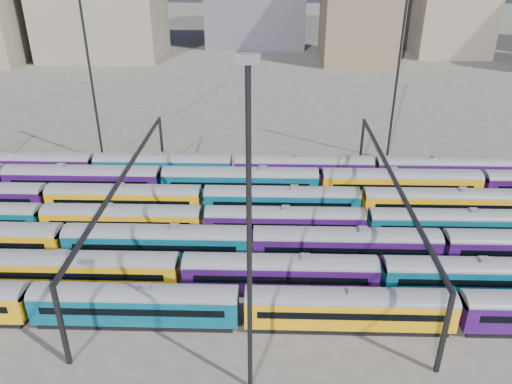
{
  "coord_description": "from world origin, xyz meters",
  "views": [
    {
      "loc": [
        -3.74,
        -49.95,
        31.12
      ],
      "look_at": [
        -5.35,
        5.87,
        3.0
      ],
      "focal_mm": 35.0,
      "sensor_mm": 36.0,
      "label": 1
    }
  ],
  "objects_px": {
    "rake_1": "(181,269)",
    "rake_2": "(346,243)",
    "rake_0": "(349,305)",
    "mast_2": "(249,234)"
  },
  "relations": [
    {
      "from": "rake_0",
      "to": "rake_1",
      "type": "distance_m",
      "value": 16.53
    },
    {
      "from": "rake_1",
      "to": "rake_2",
      "type": "distance_m",
      "value": 17.49
    },
    {
      "from": "rake_0",
      "to": "rake_2",
      "type": "distance_m",
      "value": 10.05
    },
    {
      "from": "rake_0",
      "to": "mast_2",
      "type": "height_order",
      "value": "mast_2"
    },
    {
      "from": "rake_0",
      "to": "rake_1",
      "type": "height_order",
      "value": "rake_1"
    },
    {
      "from": "rake_0",
      "to": "rake_2",
      "type": "xyz_separation_m",
      "value": [
        1.01,
        10.0,
        0.15
      ]
    },
    {
      "from": "rake_1",
      "to": "rake_2",
      "type": "bearing_deg",
      "value": 16.61
    },
    {
      "from": "rake_2",
      "to": "rake_0",
      "type": "bearing_deg",
      "value": -95.74
    },
    {
      "from": "rake_2",
      "to": "mast_2",
      "type": "relative_size",
      "value": 5.49
    },
    {
      "from": "rake_0",
      "to": "rake_2",
      "type": "relative_size",
      "value": 0.67
    }
  ]
}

